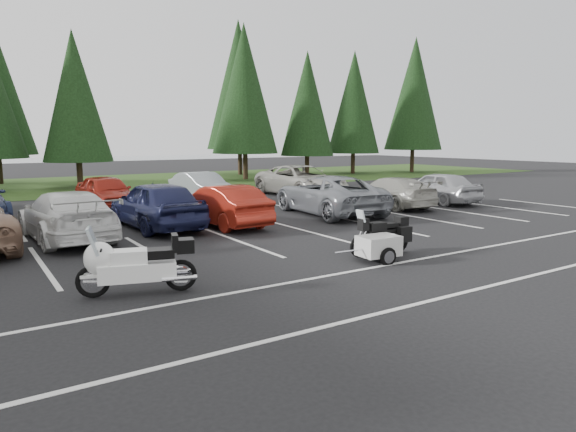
# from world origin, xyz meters

# --- Properties ---
(ground) EXTENTS (120.00, 120.00, 0.00)m
(ground) POSITION_xyz_m (0.00, 0.00, 0.00)
(ground) COLOR black
(ground) RESTS_ON ground
(grass_strip) EXTENTS (80.00, 16.00, 0.01)m
(grass_strip) POSITION_xyz_m (0.00, 24.00, 0.01)
(grass_strip) COLOR #213B12
(grass_strip) RESTS_ON ground
(lake_water) EXTENTS (70.00, 50.00, 0.02)m
(lake_water) POSITION_xyz_m (4.00, 55.00, 0.00)
(lake_water) COLOR slate
(lake_water) RESTS_ON ground
(stall_markings) EXTENTS (32.00, 16.00, 0.01)m
(stall_markings) POSITION_xyz_m (0.00, 2.00, 0.00)
(stall_markings) COLOR silver
(stall_markings) RESTS_ON ground
(conifer_5) EXTENTS (4.14, 4.14, 9.63)m
(conifer_5) POSITION_xyz_m (0.00, 21.60, 5.63)
(conifer_5) COLOR #332316
(conifer_5) RESTS_ON ground
(conifer_6) EXTENTS (4.93, 4.93, 11.48)m
(conifer_6) POSITION_xyz_m (12.00, 22.10, 6.71)
(conifer_6) COLOR #332316
(conifer_6) RESTS_ON ground
(conifer_7) EXTENTS (4.27, 4.27, 9.94)m
(conifer_7) POSITION_xyz_m (17.50, 21.80, 5.81)
(conifer_7) COLOR #332316
(conifer_7) RESTS_ON ground
(conifer_8) EXTENTS (4.53, 4.53, 10.56)m
(conifer_8) POSITION_xyz_m (23.00, 22.60, 6.17)
(conifer_8) COLOR #332316
(conifer_8) RESTS_ON ground
(conifer_9) EXTENTS (5.19, 5.19, 12.10)m
(conifer_9) POSITION_xyz_m (29.00, 21.30, 7.07)
(conifer_9) COLOR #332316
(conifer_9) RESTS_ON ground
(conifer_back_c) EXTENTS (5.50, 5.50, 12.81)m
(conifer_back_c) POSITION_xyz_m (14.00, 26.80, 7.49)
(conifer_back_c) COLOR #332316
(conifer_back_c) RESTS_ON ground
(car_near_3) EXTENTS (2.42, 5.32, 1.51)m
(car_near_3) POSITION_xyz_m (-3.78, 4.11, 0.76)
(car_near_3) COLOR silver
(car_near_3) RESTS_ON ground
(car_near_4) EXTENTS (2.27, 5.00, 1.67)m
(car_near_4) POSITION_xyz_m (-0.83, 4.64, 0.83)
(car_near_4) COLOR #191C3E
(car_near_4) RESTS_ON ground
(car_near_5) EXTENTS (1.86, 4.51, 1.45)m
(car_near_5) POSITION_xyz_m (1.35, 3.94, 0.73)
(car_near_5) COLOR maroon
(car_near_5) RESTS_ON ground
(car_near_6) EXTENTS (3.20, 5.95, 1.59)m
(car_near_6) POSITION_xyz_m (6.25, 4.19, 0.79)
(car_near_6) COLOR gray
(car_near_6) RESTS_ON ground
(car_near_7) EXTENTS (2.13, 4.76, 1.36)m
(car_near_7) POSITION_xyz_m (9.87, 4.35, 0.68)
(car_near_7) COLOR #A4A296
(car_near_7) RESTS_ON ground
(car_near_8) EXTENTS (1.94, 4.48, 1.50)m
(car_near_8) POSITION_xyz_m (12.86, 4.27, 0.75)
(car_near_8) COLOR #A6A7AB
(car_near_8) RESTS_ON ground
(car_far_2) EXTENTS (2.11, 4.55, 1.51)m
(car_far_2) POSITION_xyz_m (-1.09, 10.38, 0.76)
(car_far_2) COLOR maroon
(car_far_2) RESTS_ON ground
(car_far_3) EXTENTS (1.85, 4.53, 1.46)m
(car_far_3) POSITION_xyz_m (3.31, 10.26, 0.73)
(car_far_3) COLOR gray
(car_far_3) RESTS_ON ground
(car_far_4) EXTENTS (2.90, 6.01, 1.65)m
(car_far_4) POSITION_xyz_m (9.09, 10.32, 0.82)
(car_far_4) COLOR #AFABA0
(car_far_4) RESTS_ON ground
(touring_motorcycle) EXTENTS (2.68, 1.48, 1.42)m
(touring_motorcycle) POSITION_xyz_m (-3.63, -2.54, 0.71)
(touring_motorcycle) COLOR white
(touring_motorcycle) RESTS_ON ground
(cargo_trailer) EXTENTS (1.51, 0.93, 0.67)m
(cargo_trailer) POSITION_xyz_m (2.27, -3.10, 0.34)
(cargo_trailer) COLOR silver
(cargo_trailer) RESTS_ON ground
(adventure_motorcycle) EXTENTS (2.15, 0.92, 1.27)m
(adventure_motorcycle) POSITION_xyz_m (2.83, -2.54, 0.64)
(adventure_motorcycle) COLOR black
(adventure_motorcycle) RESTS_ON ground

